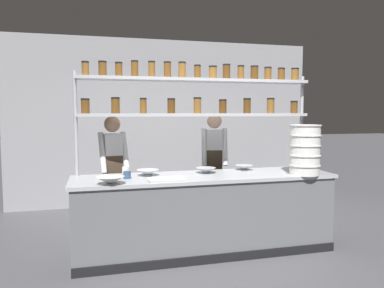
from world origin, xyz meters
TOP-DOWN VIEW (x-y plane):
  - ground_plane at (0.00, 0.00)m, footprint 40.00×40.00m
  - back_wall at (0.00, 2.54)m, footprint 5.45×0.12m
  - prep_counter at (0.00, -0.00)m, footprint 3.05×0.76m
  - spice_shelf_unit at (0.01, 0.33)m, footprint 2.94×0.28m
  - chef_left at (-1.02, 0.68)m, footprint 0.40×0.32m
  - chef_center at (0.38, 0.82)m, footprint 0.41×0.34m
  - container_stack at (1.15, -0.26)m, footprint 0.37×0.37m
  - cutting_board at (-0.50, -0.24)m, footprint 0.40×0.26m
  - prep_bowl_near_left at (0.05, 0.13)m, footprint 0.24×0.24m
  - prep_bowl_center_front at (-1.10, -0.30)m, footprint 0.29×0.29m
  - prep_bowl_center_back at (-0.65, 0.13)m, footprint 0.26×0.26m
  - prep_bowl_near_right at (0.59, 0.24)m, footprint 0.23×0.23m
  - serving_cup_front at (-0.89, 0.27)m, footprint 0.09×0.09m
  - serving_cup_by_board at (-0.90, -0.00)m, footprint 0.08×0.08m

SIDE VIEW (x-z plane):
  - ground_plane at x=0.00m, z-range 0.00..0.00m
  - prep_counter at x=0.00m, z-range 0.00..0.92m
  - chef_left at x=-1.02m, z-range 0.11..1.72m
  - cutting_board at x=-0.50m, z-range 0.92..0.94m
  - chef_center at x=0.38m, z-range 0.12..1.75m
  - prep_bowl_near_right at x=0.59m, z-range 0.92..0.98m
  - prep_bowl_near_left at x=0.05m, z-range 0.92..0.99m
  - prep_bowl_center_back at x=-0.65m, z-range 0.92..0.99m
  - prep_bowl_center_front at x=-1.10m, z-range 0.92..1.00m
  - serving_cup_by_board at x=-0.90m, z-range 0.92..1.00m
  - serving_cup_front at x=-0.89m, z-range 0.92..1.01m
  - container_stack at x=1.15m, z-range 0.92..1.51m
  - back_wall at x=0.00m, z-range 0.00..2.93m
  - spice_shelf_unit at x=0.01m, z-range 0.69..2.96m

